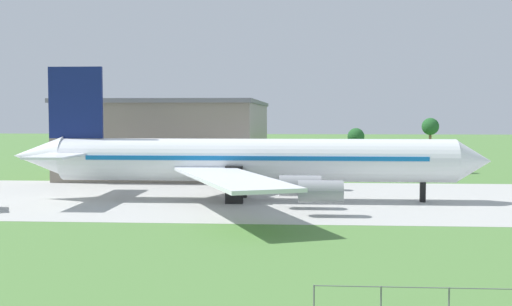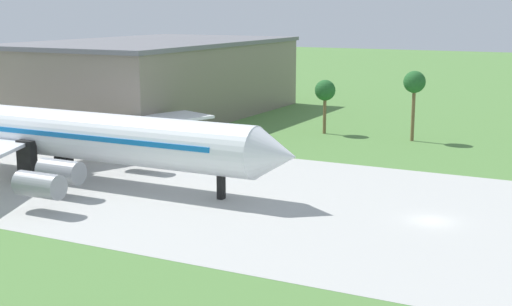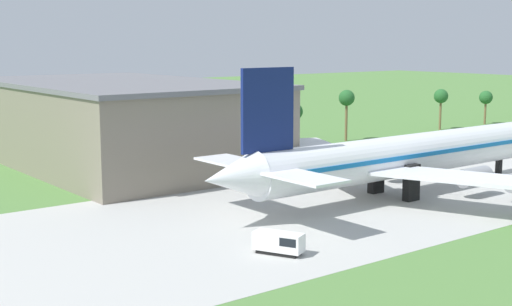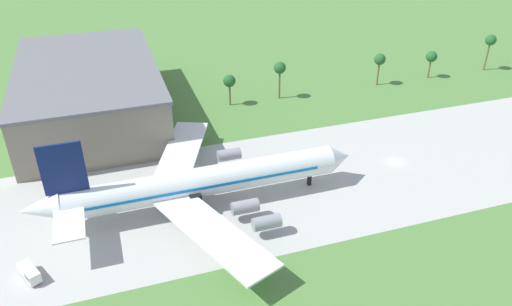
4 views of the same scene
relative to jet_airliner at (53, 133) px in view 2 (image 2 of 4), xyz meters
name	(u,v)px [view 2 (image 2 of 4)]	position (x,y,z in m)	size (l,w,h in m)	color
ground_plane	(431,221)	(48.43, 2.25, -5.75)	(600.00, 600.00, 0.00)	#517F3D
taxiway_strip	(431,221)	(48.43, 2.25, -5.74)	(320.00, 44.00, 0.02)	#B2B2AD
jet_airliner	(53,133)	(0.00, 0.00, 0.00)	(68.42, 60.08, 19.18)	white
terminal_building	(155,78)	(-19.25, 50.80, 1.85)	(36.72, 61.20, 15.17)	slate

